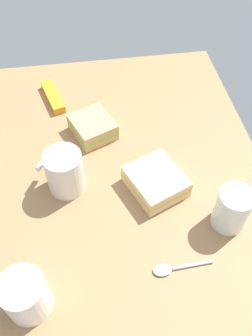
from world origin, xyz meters
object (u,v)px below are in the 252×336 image
at_px(spoon, 173,268).
at_px(snack_bar, 53,97).
at_px(sandwich_side, 93,127).
at_px(glass_of_milk, 231,211).
at_px(coffee_mug_milky, 65,172).
at_px(coffee_mug_black, 25,295).
at_px(sandwich_main, 156,181).

xyz_separation_m(spoon, snack_bar, (-0.52, -0.21, 0.01)).
height_order(sandwich_side, spoon, sandwich_side).
bearing_deg(snack_bar, glass_of_milk, 22.57).
height_order(coffee_mug_milky, snack_bar, coffee_mug_milky).
distance_m(coffee_mug_black, snack_bar, 0.55).
bearing_deg(coffee_mug_milky, glass_of_milk, 66.53).
distance_m(coffee_mug_black, coffee_mug_milky, 0.26).
xyz_separation_m(coffee_mug_milky, sandwich_side, (-0.15, 0.07, -0.03)).
height_order(spoon, snack_bar, snack_bar).
bearing_deg(coffee_mug_milky, spoon, 40.13).
relative_size(sandwich_side, snack_bar, 1.01).
xyz_separation_m(sandwich_side, glass_of_milk, (0.29, 0.25, 0.02)).
height_order(coffee_mug_milky, sandwich_main, coffee_mug_milky).
bearing_deg(sandwich_main, coffee_mug_black, -51.01).
distance_m(spoon, snack_bar, 0.56).
relative_size(coffee_mug_black, sandwich_side, 0.79).
distance_m(sandwich_main, snack_bar, 0.39).
relative_size(sandwich_main, glass_of_milk, 1.56).
bearing_deg(snack_bar, coffee_mug_milky, -10.93).
xyz_separation_m(coffee_mug_black, glass_of_milk, (-0.11, 0.39, -0.00)).
height_order(coffee_mug_black, sandwich_main, coffee_mug_black).
height_order(sandwich_main, snack_bar, sandwich_main).
xyz_separation_m(glass_of_milk, spoon, (0.08, -0.13, -0.04)).
bearing_deg(sandwich_main, coffee_mug_milky, -99.47).
bearing_deg(coffee_mug_black, sandwich_side, 159.87).
bearing_deg(glass_of_milk, spoon, -57.74).
height_order(sandwich_main, sandwich_side, same).
bearing_deg(sandwich_side, coffee_mug_black, -20.13).
relative_size(coffee_mug_milky, glass_of_milk, 1.07).
xyz_separation_m(sandwich_main, sandwich_side, (-0.19, -0.12, 0.00)).
relative_size(coffee_mug_black, spoon, 0.86).
height_order(coffee_mug_milky, spoon, coffee_mug_milky).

